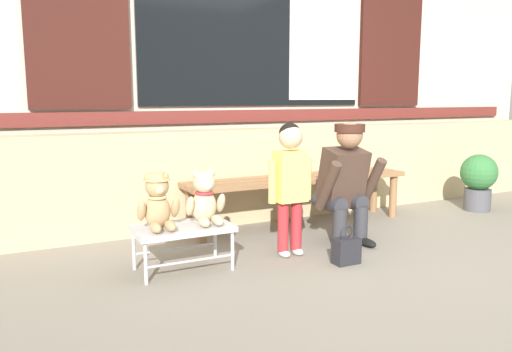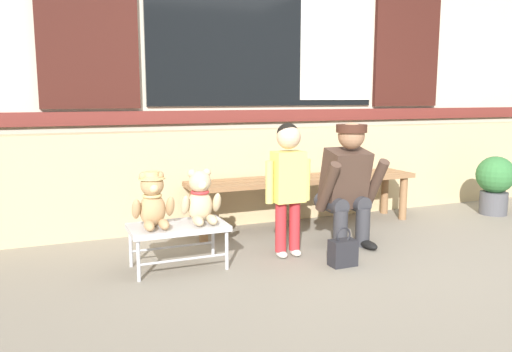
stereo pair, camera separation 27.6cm
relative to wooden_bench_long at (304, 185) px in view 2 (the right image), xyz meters
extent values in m
plane|color=gray|center=(-0.01, -1.06, -0.37)|extent=(60.00, 60.00, 0.00)
cube|color=tan|center=(-0.01, 0.37, 0.05)|extent=(7.44, 0.25, 0.85)
cube|color=beige|center=(-0.01, 0.89, 1.38)|extent=(7.59, 0.20, 3.51)
cube|color=maroon|center=(-0.01, 0.77, 0.58)|extent=(6.99, 0.04, 0.12)
cube|color=black|center=(-0.01, 0.78, 1.38)|extent=(2.40, 0.03, 1.40)
cube|color=silver|center=(0.76, 0.76, 1.38)|extent=(0.85, 0.02, 1.29)
cube|color=#3D1914|center=(-1.69, 0.77, 1.38)|extent=(0.84, 0.05, 1.43)
cube|color=#3D1914|center=(1.67, 0.77, 1.38)|extent=(0.84, 0.05, 1.43)
cube|color=#8E6642|center=(0.00, -0.14, 0.05)|extent=(2.10, 0.11, 0.04)
cube|color=#8E6642|center=(0.00, 0.00, 0.05)|extent=(2.10, 0.11, 0.04)
cube|color=#8E6642|center=(0.00, 0.14, 0.05)|extent=(2.10, 0.11, 0.04)
cylinder|color=#8E6642|center=(-0.97, -0.14, -0.17)|extent=(0.07, 0.07, 0.40)
cylinder|color=#8E6642|center=(-0.97, 0.14, -0.17)|extent=(0.07, 0.07, 0.40)
cylinder|color=#8E6642|center=(0.97, -0.14, -0.17)|extent=(0.07, 0.07, 0.40)
cylinder|color=#8E6642|center=(0.97, 0.14, -0.17)|extent=(0.07, 0.07, 0.40)
cube|color=#BCBCC1|center=(-1.31, -0.68, -0.09)|extent=(0.64, 0.36, 0.04)
cylinder|color=#BCBCC1|center=(-1.60, -0.83, -0.24)|extent=(0.02, 0.02, 0.26)
cylinder|color=#BCBCC1|center=(-1.60, -0.53, -0.24)|extent=(0.02, 0.02, 0.26)
cylinder|color=#BCBCC1|center=(-1.02, -0.83, -0.24)|extent=(0.02, 0.02, 0.26)
cylinder|color=#BCBCC1|center=(-1.02, -0.53, -0.24)|extent=(0.02, 0.02, 0.26)
cylinder|color=#BCBCC1|center=(-1.31, -0.83, -0.27)|extent=(0.58, 0.02, 0.02)
cylinder|color=#BCBCC1|center=(-1.31, -0.53, -0.27)|extent=(0.58, 0.02, 0.02)
ellipsoid|color=tan|center=(-1.47, -0.66, 0.04)|extent=(0.17, 0.14, 0.22)
sphere|color=tan|center=(-1.47, -0.67, 0.20)|extent=(0.15, 0.15, 0.15)
sphere|color=#F4C188|center=(-1.47, -0.72, 0.19)|extent=(0.06, 0.06, 0.06)
sphere|color=tan|center=(-1.52, -0.66, 0.26)|extent=(0.06, 0.06, 0.06)
ellipsoid|color=tan|center=(-1.58, -0.69, 0.06)|extent=(0.06, 0.11, 0.16)
ellipsoid|color=tan|center=(-1.51, -0.77, -0.04)|extent=(0.06, 0.15, 0.06)
sphere|color=tan|center=(-1.42, -0.66, 0.26)|extent=(0.06, 0.06, 0.06)
ellipsoid|color=tan|center=(-1.36, -0.69, 0.06)|extent=(0.06, 0.11, 0.16)
ellipsoid|color=tan|center=(-1.42, -0.77, -0.04)|extent=(0.06, 0.15, 0.06)
torus|color=#D6B775|center=(-1.47, -0.66, 0.13)|extent=(0.13, 0.13, 0.02)
cylinder|color=#D6B775|center=(-1.47, -0.66, 0.24)|extent=(0.17, 0.17, 0.01)
cylinder|color=#D6B775|center=(-1.47, -0.66, 0.27)|extent=(0.10, 0.10, 0.04)
ellipsoid|color=#CCB289|center=(-1.15, -0.66, 0.04)|extent=(0.17, 0.14, 0.22)
sphere|color=#CCB289|center=(-1.15, -0.67, 0.20)|extent=(0.15, 0.15, 0.15)
sphere|color=#FFEEBB|center=(-1.15, -0.72, 0.19)|extent=(0.06, 0.06, 0.06)
sphere|color=#CCB289|center=(-1.20, -0.66, 0.26)|extent=(0.06, 0.06, 0.06)
ellipsoid|color=#CCB289|center=(-1.26, -0.69, 0.06)|extent=(0.06, 0.11, 0.16)
ellipsoid|color=#CCB289|center=(-1.19, -0.77, -0.04)|extent=(0.06, 0.15, 0.06)
sphere|color=#CCB289|center=(-1.10, -0.66, 0.26)|extent=(0.06, 0.06, 0.06)
ellipsoid|color=#CCB289|center=(-1.04, -0.69, 0.06)|extent=(0.06, 0.11, 0.16)
ellipsoid|color=#CCB289|center=(-1.10, -0.77, -0.04)|extent=(0.06, 0.15, 0.06)
torus|color=red|center=(-1.15, -0.66, 0.13)|extent=(0.13, 0.13, 0.02)
cylinder|color=#B7282D|center=(-0.57, -0.72, -0.15)|extent=(0.08, 0.08, 0.36)
ellipsoid|color=silver|center=(-0.57, -0.74, -0.35)|extent=(0.07, 0.12, 0.05)
cylinder|color=#B7282D|center=(-0.46, -0.72, -0.15)|extent=(0.08, 0.08, 0.36)
ellipsoid|color=silver|center=(-0.46, -0.74, -0.35)|extent=(0.07, 0.12, 0.05)
cube|color=#DBD166|center=(-0.52, -0.72, 0.21)|extent=(0.22, 0.15, 0.36)
cylinder|color=#DBD166|center=(-0.66, -0.72, 0.18)|extent=(0.06, 0.06, 0.30)
cylinder|color=#DBD166|center=(-0.37, -0.72, 0.18)|extent=(0.06, 0.06, 0.30)
sphere|color=#DBB28E|center=(-0.52, -0.72, 0.49)|extent=(0.17, 0.17, 0.17)
sphere|color=black|center=(-0.52, -0.71, 0.51)|extent=(0.16, 0.16, 0.16)
cylinder|color=#333338|center=(-0.07, -0.72, -0.22)|extent=(0.11, 0.11, 0.30)
cylinder|color=#333338|center=(-0.07, -0.58, -0.05)|extent=(0.13, 0.32, 0.13)
ellipsoid|color=black|center=(-0.07, -0.80, -0.34)|extent=(0.09, 0.20, 0.06)
cylinder|color=#333338|center=(0.13, -0.72, -0.22)|extent=(0.11, 0.11, 0.30)
cylinder|color=#333338|center=(0.13, -0.58, -0.05)|extent=(0.13, 0.32, 0.13)
ellipsoid|color=black|center=(0.13, -0.80, -0.34)|extent=(0.09, 0.20, 0.06)
cube|color=#473328|center=(0.03, -0.61, 0.15)|extent=(0.32, 0.30, 0.47)
cylinder|color=#473328|center=(-0.18, -0.71, 0.11)|extent=(0.08, 0.28, 0.40)
cylinder|color=#473328|center=(0.24, -0.71, 0.11)|extent=(0.08, 0.28, 0.40)
sphere|color=#9E7051|center=(0.03, -0.68, 0.48)|extent=(0.20, 0.20, 0.20)
cylinder|color=#422319|center=(0.03, -0.68, 0.53)|extent=(0.23, 0.23, 0.06)
cube|color=brown|center=(0.22, -0.52, 0.01)|extent=(0.10, 0.22, 0.16)
cube|color=#232328|center=(-0.27, -1.06, -0.28)|extent=(0.18, 0.11, 0.18)
torus|color=#232328|center=(-0.27, -1.06, -0.16)|extent=(0.11, 0.01, 0.11)
cylinder|color=#4C4C51|center=(1.93, -0.30, -0.26)|extent=(0.26, 0.26, 0.22)
sphere|color=#337038|center=(1.93, -0.30, 0.02)|extent=(0.36, 0.36, 0.36)
camera|label=1|loc=(-2.35, -3.79, 0.77)|focal=35.71mm
camera|label=2|loc=(-2.09, -3.90, 0.77)|focal=35.71mm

